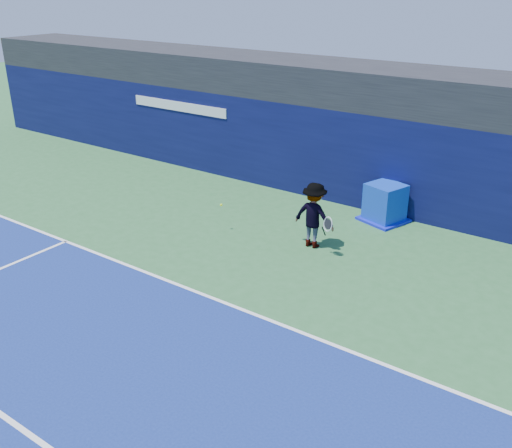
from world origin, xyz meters
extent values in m
plane|color=#2C6333|center=(0.00, 0.00, 0.00)|extent=(80.00, 80.00, 0.00)
cube|color=white|center=(0.00, 3.00, 0.01)|extent=(24.00, 0.10, 0.01)
cube|color=white|center=(0.00, -2.00, 0.01)|extent=(24.00, 0.10, 0.01)
cube|color=black|center=(0.00, 11.50, 3.60)|extent=(36.00, 3.00, 1.20)
cube|color=#0A0D39|center=(0.00, 10.50, 1.50)|extent=(36.00, 1.00, 3.00)
cube|color=white|center=(-7.00, 9.99, 2.35)|extent=(4.50, 0.04, 0.35)
cube|color=#0C33B5|center=(1.59, 9.53, 0.58)|extent=(1.21, 1.21, 1.15)
cube|color=#0E14C4|center=(1.59, 9.53, 0.04)|extent=(1.51, 1.51, 0.08)
imported|color=white|center=(0.74, 6.76, 0.91)|extent=(1.17, 0.67, 1.81)
cylinder|color=black|center=(1.19, 6.51, 0.65)|extent=(0.09, 0.16, 0.29)
torus|color=silver|center=(1.33, 6.46, 0.90)|extent=(0.33, 0.19, 0.32)
cylinder|color=black|center=(1.33, 6.46, 0.90)|extent=(0.28, 0.14, 0.27)
sphere|color=#CCEC1A|center=(-1.95, 6.15, 0.79)|extent=(0.07, 0.07, 0.07)
camera|label=1|loc=(7.65, -5.64, 6.76)|focal=40.00mm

